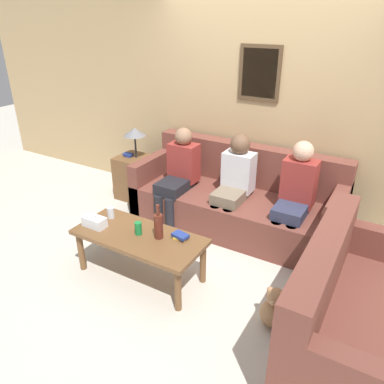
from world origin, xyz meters
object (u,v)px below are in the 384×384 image
Objects in this scene: person_middle at (234,181)px; drinking_glass at (111,212)px; teddy_bear at (274,309)px; coffee_table at (139,240)px; person_left at (179,173)px; couch_main at (236,201)px; person_right at (295,194)px; couch_side at (359,321)px; wine_bottle at (159,225)px.

drinking_glass is at bearing -127.49° from person_middle.
coffee_table is at bearing -178.61° from teddy_bear.
teddy_bear is at bearing 1.39° from coffee_table.
couch_main is at bearing 18.52° from person_left.
person_right is at bearing 48.33° from coffee_table.
coffee_table is (-0.38, -1.35, 0.09)m from couch_main.
couch_side is 1.76m from wine_bottle.
teddy_bear is (0.24, -1.18, -0.48)m from person_right.
couch_main is at bearing 97.20° from person_middle.
couch_side is 2.46m from person_left.
wine_bottle is at bearing -66.61° from person_left.
couch_main is 0.34m from person_middle.
couch_main is 2.11× the size of person_left.
person_left is 1.99m from teddy_bear.
person_left is 0.99× the size of person_middle.
wine_bottle is at bearing -127.73° from person_right.
person_middle is at bearing 6.95° from person_left.
couch_side is 1.43× the size of person_middle.
teddy_bear is at bearing 92.99° from couch_side.
teddy_bear is (-0.61, -0.03, -0.15)m from couch_side.
couch_side is 2.37m from drinking_glass.
person_right is 1.30m from teddy_bear.
person_middle reaches higher than drinking_glass.
couch_side is at bearing -53.80° from person_right.
person_middle reaches higher than couch_main.
wine_bottle is 0.30× the size of person_left.
wine_bottle is at bearing 90.19° from couch_side.
person_middle reaches higher than wine_bottle.
person_right is (-0.84, 1.15, 0.32)m from couch_side.
couch_main is at bearing 169.03° from person_right.
couch_main is at bearing 74.18° from coffee_table.
couch_main is 6.58× the size of teddy_bear.
wine_bottle is (-1.74, -0.01, 0.27)m from couch_side.
coffee_table is at bearing -14.99° from drinking_glass.
coffee_table is 0.27m from wine_bottle.
wine_bottle is 1.17m from person_left.
person_right reaches higher than person_middle.
drinking_glass reaches higher than coffee_table.
drinking_glass is at bearing 174.56° from wine_bottle.
coffee_table is 1.18m from person_left.
person_left is (0.16, 1.01, 0.10)m from drinking_glass.
wine_bottle is 3.00× the size of drinking_glass.
drinking_glass is 1.03m from person_left.
wine_bottle is at bearing -100.51° from person_middle.
drinking_glass is 0.10× the size of person_right.
person_left is at bearing -173.05° from person_middle.
person_middle is 3.14× the size of teddy_bear.
person_middle is 0.97× the size of person_right.
person_middle is (-1.52, 1.15, 0.31)m from couch_side.
couch_main is 0.78m from person_right.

